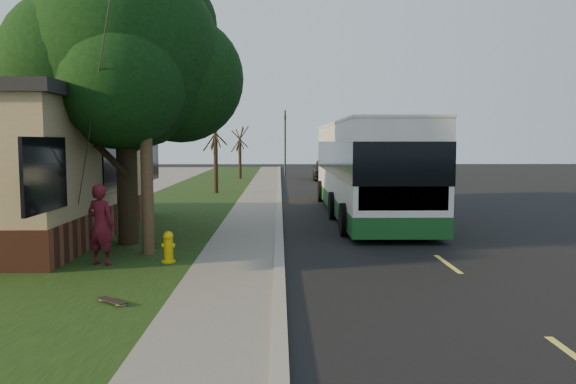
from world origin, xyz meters
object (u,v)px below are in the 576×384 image
object	(u,v)px
traffic_signal	(285,139)
dumpster	(18,201)
transit_bus	(366,166)
bare_tree_near	(216,155)
skateboard_spare	(112,301)
skateboard_main	(152,247)
fire_hydrant	(168,247)
leafy_tree	(127,59)
distant_car	(326,169)
bare_tree_far	(240,153)
utility_pole	(144,71)
skateboarder	(101,225)

from	to	relation	value
traffic_signal	dumpster	bearing A→B (deg)	-110.62
transit_bus	dumpster	distance (m)	13.07
bare_tree_near	skateboard_spare	world-z (taller)	bare_tree_near
skateboard_main	dumpster	size ratio (longest dim) A/B	0.44
fire_hydrant	traffic_signal	distance (m)	34.25
leafy_tree	skateboard_main	distance (m)	5.20
distant_car	skateboard_spare	bearing A→B (deg)	-98.55
fire_hydrant	skateboard_main	world-z (taller)	fire_hydrant
fire_hydrant	distant_car	world-z (taller)	distant_car
fire_hydrant	bare_tree_far	distance (m)	30.04
utility_pole	bare_tree_far	distance (m)	29.13
fire_hydrant	skateboard_main	xyz separation A→B (m)	(-0.76, 1.68, -0.31)
leafy_tree	fire_hydrant	bearing A→B (deg)	-59.33
bare_tree_near	leafy_tree	bearing A→B (deg)	-92.50
utility_pole	bare_tree_far	bearing A→B (deg)	89.40
fire_hydrant	bare_tree_near	xyz separation A→B (m)	(-0.90, 18.00, 1.72)
utility_pole	transit_bus	xyz separation A→B (m)	(6.73, 7.95, -2.69)
utility_pole	skateboard_main	world-z (taller)	utility_pole
fire_hydrant	utility_pole	xyz separation A→B (m)	(-0.71, 0.99, 4.20)
bare_tree_far	traffic_signal	xyz separation A→B (m)	(3.50, 4.00, 1.16)
fire_hydrant	leafy_tree	distance (m)	5.65
skateboard_main	skateboard_spare	world-z (taller)	skateboard_main
skateboarder	transit_bus	bearing A→B (deg)	-110.82
bare_tree_far	traffic_signal	size ratio (longest dim) A/B	0.73
dumpster	skateboard_spare	bearing A→B (deg)	-58.67
bare_tree_near	bare_tree_far	bearing A→B (deg)	87.61
bare_tree_near	dumpster	size ratio (longest dim) A/B	2.25
fire_hydrant	skateboarder	distance (m)	1.61
traffic_signal	transit_bus	size ratio (longest dim) A/B	0.41
skateboard_spare	distant_car	bearing A→B (deg)	78.89
fire_hydrant	leafy_tree	bearing A→B (deg)	120.67
transit_bus	skateboard_spare	world-z (taller)	transit_bus
leafy_tree	bare_tree_far	size ratio (longest dim) A/B	1.94
utility_pole	traffic_signal	size ratio (longest dim) A/B	1.65
utility_pole	leafy_tree	distance (m)	1.94
traffic_signal	bare_tree_near	bearing A→B (deg)	-104.04
transit_bus	fire_hydrant	bearing A→B (deg)	-123.98
bare_tree_far	bare_tree_near	bearing A→B (deg)	-92.39
utility_pole	bare_tree_near	size ratio (longest dim) A/B	2.11
traffic_signal	transit_bus	xyz separation A→B (m)	(2.93, -25.06, -1.23)
transit_bus	dumpster	size ratio (longest dim) A/B	7.04
transit_bus	skateboard_main	distance (m)	10.11
skateboard_spare	traffic_signal	bearing A→B (deg)	84.76
traffic_signal	skateboard_spare	size ratio (longest dim) A/B	8.30
leafy_tree	transit_bus	world-z (taller)	leafy_tree
bare_tree_far	dumpster	distance (m)	23.53
utility_pole	traffic_signal	distance (m)	33.26
leafy_tree	skateboard_main	bearing A→B (deg)	-50.08
bare_tree_far	skateboarder	bearing A→B (deg)	-92.07
bare_tree_far	transit_bus	world-z (taller)	bare_tree_far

